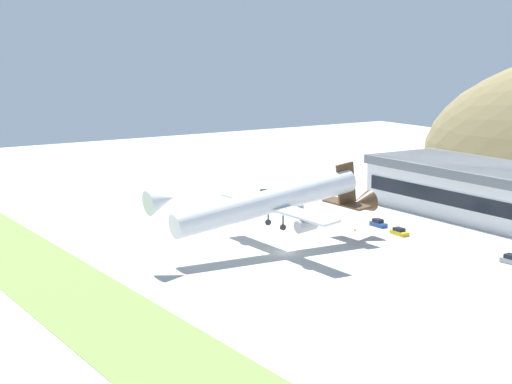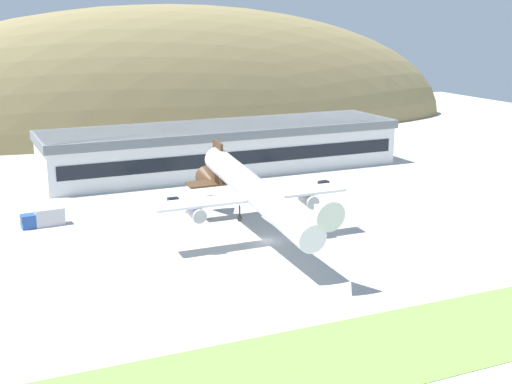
# 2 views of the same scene
# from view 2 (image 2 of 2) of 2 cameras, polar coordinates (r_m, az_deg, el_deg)

# --- Properties ---
(ground_plane) EXTENTS (348.99, 348.99, 0.00)m
(ground_plane) POSITION_cam_2_polar(r_m,az_deg,el_deg) (121.38, 0.86, -3.95)
(ground_plane) COLOR #B7B5AF
(grass_strip_foreground) EXTENTS (314.10, 17.17, 0.08)m
(grass_strip_foreground) POSITION_cam_2_polar(r_m,az_deg,el_deg) (88.13, 12.61, -11.58)
(grass_strip_foreground) COLOR #759947
(grass_strip_foreground) RESTS_ON ground_plane
(hill_backdrop) EXTENTS (211.12, 52.20, 80.31)m
(hill_backdrop) POSITION_cam_2_polar(r_m,az_deg,el_deg) (236.54, -6.72, 4.95)
(hill_backdrop) COLOR olive
(hill_backdrop) RESTS_ON ground_plane
(terminal_building) EXTENTS (87.00, 21.54, 11.27)m
(terminal_building) POSITION_cam_2_polar(r_m,az_deg,el_deg) (173.39, -2.70, 3.77)
(terminal_building) COLOR silver
(terminal_building) RESTS_ON ground_plane
(cargo_airplane) EXTENTS (33.86, 48.81, 11.02)m
(cargo_airplane) POSITION_cam_2_polar(r_m,az_deg,el_deg) (116.85, -0.06, -0.09)
(cargo_airplane) COLOR silver
(service_car_1) EXTENTS (3.96, 1.74, 1.56)m
(service_car_1) POSITION_cam_2_polar(r_m,az_deg,el_deg) (144.31, -6.60, -0.80)
(service_car_1) COLOR #264C99
(service_car_1) RESTS_ON ground_plane
(service_car_2) EXTENTS (4.07, 1.94, 1.40)m
(service_car_2) POSITION_cam_2_polar(r_m,az_deg,el_deg) (145.53, -3.43, -0.63)
(service_car_2) COLOR gold
(service_car_2) RESTS_ON ground_plane
(service_car_3) EXTENTS (4.06, 2.16, 1.60)m
(service_car_3) POSITION_cam_2_polar(r_m,az_deg,el_deg) (158.05, 5.47, 0.56)
(service_car_3) COLOR #999EA3
(service_car_3) RESTS_ON ground_plane
(fuel_truck) EXTENTS (7.81, 2.92, 3.21)m
(fuel_truck) POSITION_cam_2_polar(r_m,az_deg,el_deg) (134.85, -16.62, -2.02)
(fuel_truck) COLOR #264C99
(fuel_truck) RESTS_ON ground_plane
(traffic_cone_0) EXTENTS (0.52, 0.52, 0.58)m
(traffic_cone_0) POSITION_cam_2_polar(r_m,az_deg,el_deg) (138.54, -5.63, -1.57)
(traffic_cone_0) COLOR orange
(traffic_cone_0) RESTS_ON ground_plane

